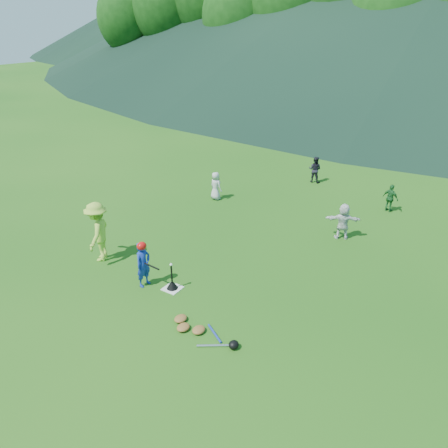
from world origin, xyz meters
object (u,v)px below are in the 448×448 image
object	(u,v)px
fielder_b	(315,169)
fielder_c	(390,198)
fielder_d	(343,221)
equipment_pile	(198,330)
home_plate	(172,288)
batter_child	(143,264)
batting_tee	(172,285)
adult_coach	(98,232)
fielder_a	(216,186)

from	to	relation	value
fielder_b	fielder_c	distance (m)	3.84
fielder_d	equipment_pile	distance (m)	6.46
home_plate	batter_child	bearing A→B (deg)	-161.45
batting_tee	batter_child	bearing A→B (deg)	-161.45
batter_child	adult_coach	size ratio (longest dim) A/B	0.70
batter_child	fielder_a	size ratio (longest dim) A/B	1.14
home_plate	fielder_d	distance (m)	5.98
batter_child	fielder_a	world-z (taller)	batter_child
fielder_c	equipment_pile	bearing A→B (deg)	97.07
home_plate	fielder_b	world-z (taller)	fielder_b
fielder_d	fielder_c	bearing A→B (deg)	-127.92
batting_tee	fielder_d	bearing A→B (deg)	62.62
home_plate	fielder_c	bearing A→B (deg)	67.46
batting_tee	equipment_pile	size ratio (longest dim) A/B	0.38
adult_coach	fielder_b	distance (m)	10.09
fielder_d	adult_coach	bearing A→B (deg)	18.79
home_plate	fielder_c	distance (m)	9.03
batting_tee	fielder_c	bearing A→B (deg)	67.46
batter_child	equipment_pile	size ratio (longest dim) A/B	0.70
home_plate	adult_coach	distance (m)	2.91
adult_coach	batting_tee	distance (m)	2.87
batter_child	home_plate	bearing A→B (deg)	-68.62
batting_tee	equipment_pile	xyz separation A→B (m)	(1.62, -1.06, -0.06)
fielder_a	fielder_c	bearing A→B (deg)	-144.19
fielder_d	equipment_pile	size ratio (longest dim) A/B	0.66
equipment_pile	adult_coach	bearing A→B (deg)	165.44
batter_child	fielder_d	xyz separation A→B (m)	(3.48, 5.53, -0.03)
fielder_d	equipment_pile	world-z (taller)	fielder_d
adult_coach	fielder_c	world-z (taller)	adult_coach
fielder_a	fielder_b	world-z (taller)	fielder_b
fielder_d	equipment_pile	xyz separation A→B (m)	(-1.12, -6.34, -0.53)
home_plate	equipment_pile	size ratio (longest dim) A/B	0.25
fielder_c	fielder_d	world-z (taller)	fielder_d
fielder_d	batting_tee	bearing A→B (deg)	38.03
fielder_a	fielder_c	size ratio (longest dim) A/B	1.06
batter_child	adult_coach	bearing A→B (deg)	83.60
adult_coach	equipment_pile	xyz separation A→B (m)	(4.39, -1.14, -0.83)
fielder_a	fielder_b	bearing A→B (deg)	-108.60
fielder_b	fielder_c	bearing A→B (deg)	151.56
batter_child	fielder_d	world-z (taller)	batter_child
home_plate	fielder_c	size ratio (longest dim) A/B	0.43
equipment_pile	batting_tee	bearing A→B (deg)	146.83
fielder_b	equipment_pile	distance (m)	11.01
fielder_b	batting_tee	size ratio (longest dim) A/B	1.67
batting_tee	adult_coach	bearing A→B (deg)	178.32
batter_child	equipment_pile	world-z (taller)	batter_child
fielder_b	equipment_pile	world-z (taller)	fielder_b
fielder_b	equipment_pile	size ratio (longest dim) A/B	0.63
home_plate	fielder_c	world-z (taller)	fielder_c
fielder_b	fielder_d	distance (m)	5.33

